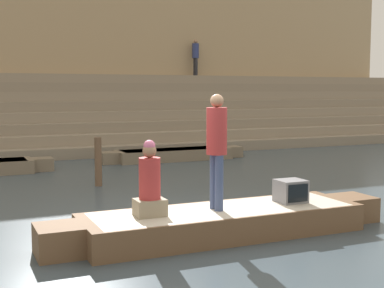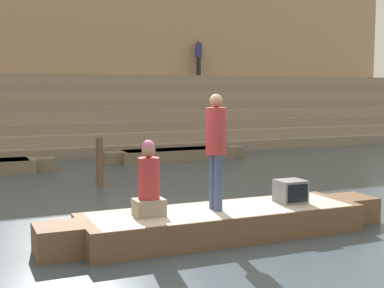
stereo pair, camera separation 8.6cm
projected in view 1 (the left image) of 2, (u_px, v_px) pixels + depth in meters
The scene contains 10 objects.
ground_plane at pixel (180, 226), 8.84m from camera, with size 120.00×120.00×0.00m, color #3D4C56.
ghat_steps at pixel (51, 122), 20.26m from camera, with size 36.00×5.20×2.91m.
back_wall at pixel (39, 36), 22.13m from camera, with size 34.20×1.28×9.00m.
rowboat_main at pixel (223, 221), 8.27m from camera, with size 5.66×1.40×0.42m.
person_standing at pixel (217, 143), 8.11m from camera, with size 0.31×0.31×1.77m.
person_rowing at pixel (150, 185), 7.76m from camera, with size 0.44×0.35×1.11m.
tv_set at pixel (291, 191), 8.74m from camera, with size 0.45×0.42×0.37m.
moored_boat_distant at pixel (174, 154), 17.25m from camera, with size 4.81×1.09×0.36m.
mooring_post at pixel (98, 162), 12.52m from camera, with size 0.17×0.17×1.15m, color brown.
person_on_steps at pixel (195, 55), 24.06m from camera, with size 0.31×0.31×1.62m.
Camera 1 is at (-3.32, -7.99, 2.24)m, focal length 50.00 mm.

